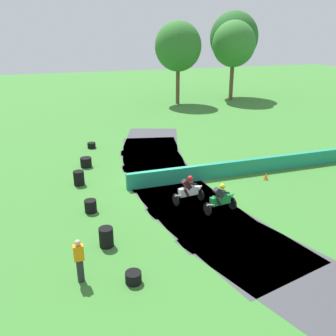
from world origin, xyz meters
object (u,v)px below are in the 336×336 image
object	(u,v)px
tire_stack_extra_b	(133,277)
traffic_cone	(266,176)
tire_stack_near	(92,145)
track_marshal	(79,261)
motorcycle_chase_green	(221,199)
motorcycle_lead_white	(189,190)
tire_stack_far	(91,206)
tire_stack_mid_b	(79,178)
tire_stack_extra_a	(106,237)
tire_stack_mid_a	(86,162)

from	to	relation	value
tire_stack_extra_b	traffic_cone	xyz separation A→B (m)	(9.38, 6.42, 0.02)
tire_stack_near	track_marshal	xyz separation A→B (m)	(-2.31, -15.03, 0.62)
motorcycle_chase_green	track_marshal	size ratio (longest dim) A/B	1.03
motorcycle_lead_white	tire_stack_extra_b	distance (m)	6.59
tire_stack_far	traffic_cone	bearing A→B (deg)	4.28
tire_stack_extra_b	track_marshal	xyz separation A→B (m)	(-1.69, 0.65, 0.62)
motorcycle_lead_white	tire_stack_near	world-z (taller)	motorcycle_lead_white
tire_stack_mid_b	track_marshal	bearing A→B (deg)	-95.25
tire_stack_extra_b	tire_stack_extra_a	bearing A→B (deg)	101.03
tire_stack_mid_b	tire_stack_extra_b	bearing A→B (deg)	-84.30
tire_stack_far	tire_stack_near	bearing A→B (deg)	82.38
tire_stack_mid_a	traffic_cone	xyz separation A→B (m)	(9.60, -5.45, -0.08)
traffic_cone	track_marshal	bearing A→B (deg)	-152.50
motorcycle_chase_green	traffic_cone	bearing A→B (deg)	32.48
track_marshal	traffic_cone	size ratio (longest dim) A/B	3.70
tire_stack_far	tire_stack_extra_a	distance (m)	3.14
tire_stack_extra_a	track_marshal	bearing A→B (deg)	-122.49
track_marshal	tire_stack_far	bearing A→B (deg)	79.02
tire_stack_mid_b	tire_stack_extra_a	distance (m)	6.60
tire_stack_near	tire_stack_mid_b	bearing A→B (deg)	-103.15
tire_stack_far	tire_stack_extra_b	distance (m)	5.71
tire_stack_near	track_marshal	distance (m)	15.22
tire_stack_near	tire_stack_mid_b	distance (m)	6.75
tire_stack_near	tire_stack_extra_a	bearing A→B (deg)	-94.85
tire_stack_extra_b	traffic_cone	distance (m)	11.37
tire_stack_near	tire_stack_extra_b	xyz separation A→B (m)	(-0.62, -15.69, 0.00)
motorcycle_chase_green	tire_stack_near	world-z (taller)	motorcycle_chase_green
tire_stack_mid_b	tire_stack_extra_a	world-z (taller)	same
tire_stack_mid_a	tire_stack_far	bearing A→B (deg)	-94.67
tire_stack_mid_b	tire_stack_extra_b	xyz separation A→B (m)	(0.91, -9.12, -0.20)
motorcycle_chase_green	tire_stack_extra_a	distance (m)	5.80
tire_stack_extra_a	tire_stack_far	bearing A→B (deg)	94.09
motorcycle_lead_white	tire_stack_mid_a	world-z (taller)	motorcycle_lead_white
tire_stack_extra_b	tire_stack_mid_a	bearing A→B (deg)	91.02
tire_stack_mid_b	tire_stack_far	bearing A→B (deg)	-86.79
motorcycle_chase_green	tire_stack_mid_b	distance (m)	8.13
tire_stack_extra_b	track_marshal	size ratio (longest dim) A/B	0.35
motorcycle_chase_green	tire_stack_far	world-z (taller)	motorcycle_chase_green
tire_stack_mid_b	track_marshal	world-z (taller)	track_marshal
motorcycle_lead_white	tire_stack_mid_a	xyz separation A→B (m)	(-4.32, 6.73, -0.36)
tire_stack_mid_b	track_marshal	xyz separation A→B (m)	(-0.78, -8.47, 0.42)
motorcycle_chase_green	tire_stack_far	size ratio (longest dim) A/B	2.79
tire_stack_near	tire_stack_far	world-z (taller)	tire_stack_far
tire_stack_mid_a	tire_stack_mid_b	size ratio (longest dim) A/B	0.88
motorcycle_lead_white	tire_stack_mid_b	distance (m)	6.42
tire_stack_far	motorcycle_lead_white	bearing A→B (deg)	-6.27
tire_stack_mid_b	tire_stack_extra_b	size ratio (longest dim) A/B	1.42
tire_stack_extra_b	traffic_cone	size ratio (longest dim) A/B	1.28
tire_stack_mid_b	track_marshal	size ratio (longest dim) A/B	0.49
tire_stack_mid_a	traffic_cone	world-z (taller)	tire_stack_mid_a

